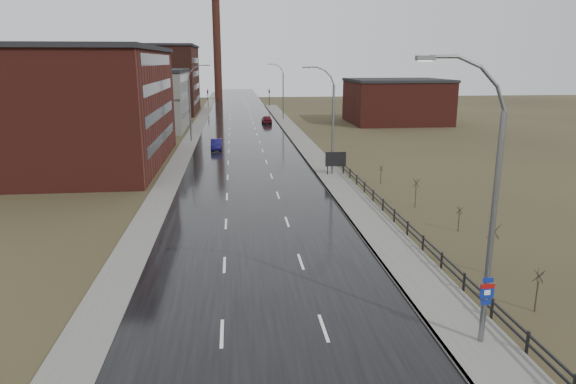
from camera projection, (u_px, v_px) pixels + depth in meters
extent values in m
cube|color=black|center=(244.00, 142.00, 77.08)|extent=(14.00, 300.00, 0.06)
cube|color=#595651|center=(332.00, 177.00, 53.86)|extent=(3.20, 180.00, 0.18)
cube|color=slate|center=(318.00, 177.00, 53.70)|extent=(0.16, 180.00, 0.18)
cube|color=#595651|center=(189.00, 143.00, 76.23)|extent=(2.40, 260.00, 0.12)
cube|color=#471914|center=(63.00, 109.00, 58.88)|extent=(22.00, 28.00, 13.00)
cube|color=black|center=(56.00, 48.00, 57.21)|extent=(22.44, 28.56, 0.50)
cube|color=black|center=(162.00, 138.00, 60.87)|extent=(0.06, 22.40, 1.20)
cube|color=black|center=(161.00, 113.00, 60.13)|extent=(0.06, 22.40, 1.20)
cube|color=black|center=(159.00, 86.00, 59.38)|extent=(0.06, 22.40, 1.20)
cube|color=black|center=(157.00, 60.00, 58.64)|extent=(0.06, 22.40, 1.20)
cube|color=slate|center=(140.00, 101.00, 91.35)|extent=(16.00, 20.00, 10.00)
cube|color=black|center=(138.00, 70.00, 90.05)|extent=(16.32, 20.40, 0.50)
cube|color=black|center=(186.00, 112.00, 92.66)|extent=(0.06, 16.00, 1.20)
cube|color=black|center=(185.00, 95.00, 91.92)|extent=(0.06, 16.00, 1.20)
cube|color=black|center=(184.00, 78.00, 91.17)|extent=(0.06, 16.00, 1.20)
cube|color=#331611|center=(140.00, 80.00, 119.12)|extent=(26.00, 24.00, 15.00)
cube|color=black|center=(137.00, 46.00, 117.20)|extent=(26.52, 24.48, 0.50)
cube|color=black|center=(197.00, 100.00, 121.56)|extent=(0.06, 19.20, 1.20)
cube|color=black|center=(196.00, 87.00, 120.82)|extent=(0.06, 19.20, 1.20)
cube|color=black|center=(196.00, 74.00, 120.08)|extent=(0.06, 19.20, 1.20)
cube|color=black|center=(195.00, 60.00, 119.33)|extent=(0.06, 19.20, 1.20)
cube|color=#471914|center=(396.00, 102.00, 100.39)|extent=(18.00, 16.00, 8.00)
cube|color=black|center=(397.00, 80.00, 99.34)|extent=(18.36, 16.32, 0.50)
cylinder|color=#331611|center=(217.00, 51.00, 159.47)|extent=(2.40, 2.40, 30.00)
cylinder|color=slate|center=(491.00, 235.00, 20.87)|extent=(0.24, 0.24, 10.00)
cylinder|color=slate|center=(501.00, 99.00, 19.50)|extent=(0.57, 0.14, 1.12)
cylinder|color=slate|center=(489.00, 77.00, 19.24)|extent=(0.91, 0.14, 0.91)
cylinder|color=slate|center=(470.00, 62.00, 19.02)|extent=(1.12, 0.14, 0.57)
cylinder|color=slate|center=(445.00, 57.00, 18.88)|extent=(1.15, 0.14, 0.14)
cube|color=slate|center=(425.00, 58.00, 18.81)|extent=(0.70, 0.28, 0.18)
cube|color=silver|center=(425.00, 61.00, 18.84)|extent=(0.50, 0.20, 0.04)
cube|color=navy|center=(488.00, 280.00, 21.24)|extent=(0.45, 0.04, 0.22)
cube|color=navy|center=(487.00, 291.00, 21.36)|extent=(0.60, 0.04, 0.65)
cube|color=maroon|center=(488.00, 286.00, 21.30)|extent=(0.60, 0.04, 0.20)
cube|color=navy|center=(486.00, 302.00, 21.49)|extent=(0.45, 0.04, 0.22)
cube|color=silver|center=(487.00, 293.00, 21.36)|extent=(0.26, 0.02, 0.22)
cylinder|color=slate|center=(333.00, 131.00, 53.69)|extent=(0.24, 0.24, 9.50)
cylinder|color=slate|center=(332.00, 81.00, 52.40)|extent=(0.51, 0.14, 0.98)
cylinder|color=slate|center=(328.00, 74.00, 52.17)|extent=(0.81, 0.14, 0.81)
cylinder|color=slate|center=(321.00, 69.00, 51.98)|extent=(0.98, 0.14, 0.51)
cylinder|color=slate|center=(313.00, 67.00, 51.85)|extent=(1.01, 0.14, 0.14)
cube|color=slate|center=(306.00, 68.00, 51.79)|extent=(0.70, 0.28, 0.18)
cube|color=silver|center=(306.00, 69.00, 51.82)|extent=(0.50, 0.20, 0.04)
cylinder|color=slate|center=(190.00, 110.00, 77.02)|extent=(0.24, 0.24, 9.50)
cylinder|color=slate|center=(189.00, 75.00, 75.76)|extent=(0.51, 0.14, 0.98)
cylinder|color=slate|center=(193.00, 70.00, 75.63)|extent=(0.81, 0.14, 0.81)
cylinder|color=slate|center=(197.00, 66.00, 75.59)|extent=(0.98, 0.14, 0.51)
cylinder|color=slate|center=(203.00, 65.00, 75.63)|extent=(1.01, 0.14, 0.14)
cube|color=slate|center=(208.00, 66.00, 75.71)|extent=(0.70, 0.28, 0.18)
cube|color=silver|center=(208.00, 66.00, 75.74)|extent=(0.50, 0.20, 0.04)
cylinder|color=slate|center=(283.00, 97.00, 105.71)|extent=(0.24, 0.24, 9.50)
cylinder|color=slate|center=(282.00, 71.00, 104.42)|extent=(0.51, 0.14, 0.98)
cylinder|color=slate|center=(280.00, 67.00, 104.19)|extent=(0.81, 0.14, 0.81)
cylinder|color=slate|center=(276.00, 65.00, 104.00)|extent=(0.98, 0.14, 0.51)
cylinder|color=slate|center=(272.00, 64.00, 103.88)|extent=(1.01, 0.14, 0.14)
cube|color=slate|center=(269.00, 64.00, 103.82)|extent=(0.70, 0.28, 0.18)
cube|color=silver|center=(269.00, 65.00, 103.84)|extent=(0.50, 0.20, 0.04)
cube|color=black|center=(527.00, 343.00, 21.16)|extent=(0.10, 0.10, 1.10)
cube|color=black|center=(492.00, 309.00, 24.05)|extent=(0.10, 0.10, 1.10)
cube|color=black|center=(464.00, 283.00, 26.94)|extent=(0.10, 0.10, 1.10)
cube|color=black|center=(441.00, 261.00, 29.83)|extent=(0.10, 0.10, 1.10)
cube|color=black|center=(423.00, 244.00, 32.72)|extent=(0.10, 0.10, 1.10)
cube|color=black|center=(407.00, 229.00, 35.61)|extent=(0.10, 0.10, 1.10)
cube|color=black|center=(394.00, 216.00, 38.50)|extent=(0.10, 0.10, 1.10)
cube|color=black|center=(383.00, 205.00, 41.40)|extent=(0.10, 0.10, 1.10)
cube|color=black|center=(373.00, 196.00, 44.29)|extent=(0.10, 0.10, 1.10)
cube|color=black|center=(364.00, 188.00, 47.18)|extent=(0.10, 0.10, 1.10)
cube|color=black|center=(357.00, 180.00, 50.07)|extent=(0.10, 0.10, 1.10)
cube|color=black|center=(350.00, 174.00, 52.96)|extent=(0.10, 0.10, 1.10)
cube|color=black|center=(344.00, 168.00, 55.85)|extent=(0.10, 0.10, 1.10)
cube|color=black|center=(338.00, 163.00, 58.74)|extent=(0.10, 0.10, 1.10)
cube|color=black|center=(333.00, 158.00, 61.63)|extent=(0.10, 0.10, 1.10)
cube|color=black|center=(397.00, 213.00, 37.92)|extent=(0.08, 53.00, 0.10)
cube|color=black|center=(396.00, 218.00, 38.02)|extent=(0.08, 53.00, 0.10)
cylinder|color=#382D23|center=(536.00, 296.00, 24.83)|extent=(0.08, 0.08, 1.61)
cylinder|color=#382D23|center=(540.00, 276.00, 24.57)|extent=(0.04, 0.54, 0.64)
cylinder|color=#382D23|center=(539.00, 276.00, 24.62)|extent=(0.52, 0.21, 0.64)
cylinder|color=#382D23|center=(538.00, 276.00, 24.59)|extent=(0.31, 0.46, 0.65)
cylinder|color=#382D23|center=(539.00, 277.00, 24.54)|extent=(0.31, 0.46, 0.65)
cylinder|color=#382D23|center=(540.00, 277.00, 24.52)|extent=(0.52, 0.21, 0.64)
cylinder|color=#382D23|center=(492.00, 256.00, 29.13)|extent=(0.08, 0.08, 2.24)
cylinder|color=#382D23|center=(495.00, 231.00, 28.78)|extent=(0.04, 0.75, 0.88)
cylinder|color=#382D23|center=(494.00, 231.00, 28.82)|extent=(0.71, 0.28, 0.89)
cylinder|color=#382D23|center=(493.00, 231.00, 28.80)|extent=(0.42, 0.63, 0.90)
cylinder|color=#382D23|center=(494.00, 232.00, 28.74)|extent=(0.42, 0.63, 0.90)
cylinder|color=#382D23|center=(495.00, 232.00, 28.73)|extent=(0.71, 0.28, 0.89)
cylinder|color=#382D23|center=(459.00, 222.00, 36.64)|extent=(0.08, 0.08, 1.35)
cylinder|color=#382D23|center=(460.00, 211.00, 36.43)|extent=(0.04, 0.46, 0.54)
cylinder|color=#382D23|center=(460.00, 210.00, 36.47)|extent=(0.44, 0.18, 0.55)
cylinder|color=#382D23|center=(459.00, 210.00, 36.45)|extent=(0.27, 0.39, 0.55)
cylinder|color=#382D23|center=(459.00, 211.00, 36.39)|extent=(0.27, 0.39, 0.55)
cylinder|color=#382D23|center=(460.00, 211.00, 36.38)|extent=(0.44, 0.18, 0.55)
cylinder|color=#382D23|center=(416.00, 197.00, 42.65)|extent=(0.08, 0.08, 1.81)
cylinder|color=#382D23|center=(417.00, 183.00, 42.36)|extent=(0.04, 0.61, 0.71)
cylinder|color=#382D23|center=(416.00, 183.00, 42.40)|extent=(0.58, 0.23, 0.72)
cylinder|color=#382D23|center=(416.00, 183.00, 42.38)|extent=(0.35, 0.52, 0.73)
cylinder|color=#382D23|center=(416.00, 183.00, 42.33)|extent=(0.35, 0.52, 0.73)
cylinder|color=#382D23|center=(417.00, 183.00, 42.31)|extent=(0.58, 0.23, 0.72)
cylinder|color=#382D23|center=(381.00, 177.00, 50.89)|extent=(0.08, 0.08, 1.38)
cylinder|color=#382D23|center=(382.00, 168.00, 50.68)|extent=(0.04, 0.47, 0.55)
cylinder|color=#382D23|center=(381.00, 168.00, 50.72)|extent=(0.45, 0.18, 0.56)
cylinder|color=#382D23|center=(381.00, 168.00, 50.69)|extent=(0.27, 0.40, 0.57)
cylinder|color=#382D23|center=(381.00, 168.00, 50.64)|extent=(0.27, 0.40, 0.57)
cylinder|color=#382D23|center=(381.00, 168.00, 50.63)|extent=(0.45, 0.18, 0.56)
cube|color=black|center=(328.00, 168.00, 54.32)|extent=(0.10, 0.10, 1.80)
cube|color=black|center=(343.00, 167.00, 54.49)|extent=(0.10, 0.10, 1.80)
cube|color=silver|center=(336.00, 159.00, 54.13)|extent=(2.12, 0.08, 1.44)
cube|color=black|center=(336.00, 159.00, 54.08)|extent=(2.22, 0.04, 1.54)
cylinder|color=black|center=(208.00, 98.00, 133.43)|extent=(0.16, 0.16, 5.20)
imported|color=black|center=(208.00, 89.00, 132.90)|extent=(0.58, 2.73, 1.10)
sphere|color=#FF190C|center=(208.00, 88.00, 132.68)|extent=(0.18, 0.18, 0.18)
cylinder|color=black|center=(269.00, 97.00, 135.07)|extent=(0.16, 0.16, 5.20)
imported|color=black|center=(269.00, 89.00, 134.53)|extent=(0.58, 2.73, 1.10)
sphere|color=#FF190C|center=(269.00, 88.00, 134.32)|extent=(0.18, 0.18, 0.18)
imported|color=#110D45|center=(216.00, 145.00, 70.35)|extent=(1.60, 4.35, 1.42)
imported|color=#4E0D18|center=(267.00, 120.00, 100.06)|extent=(1.95, 4.61, 1.56)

